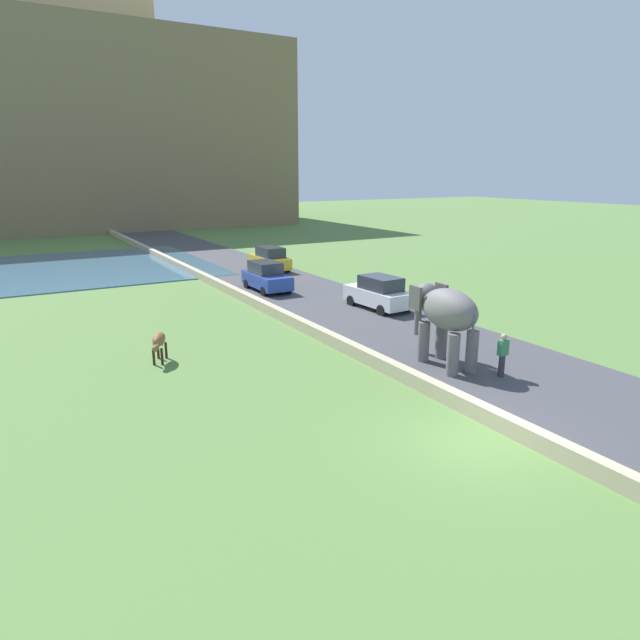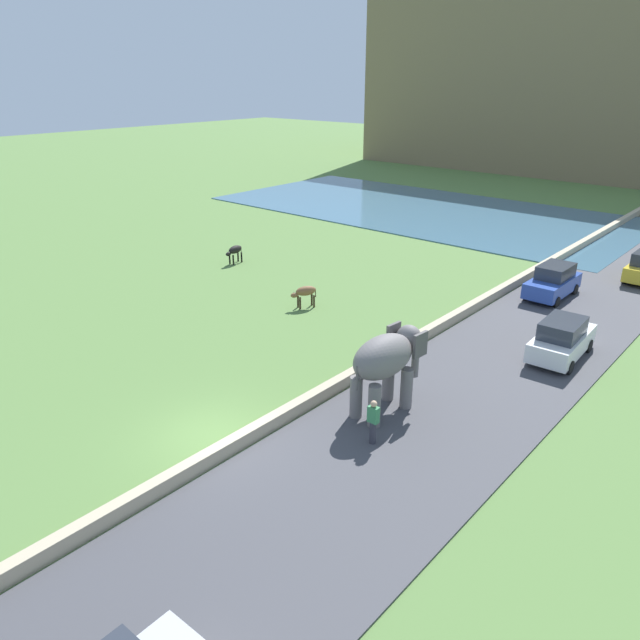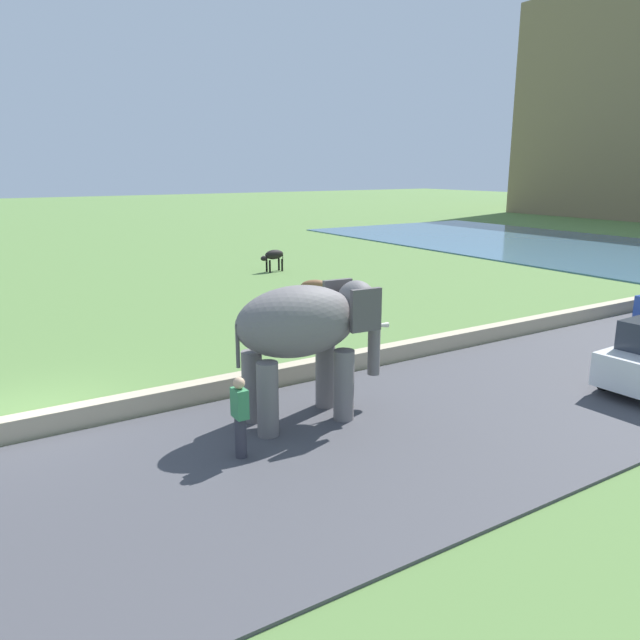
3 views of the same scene
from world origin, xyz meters
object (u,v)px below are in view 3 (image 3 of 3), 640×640
at_px(person_beside_elephant, 240,416).
at_px(elephant, 307,329).
at_px(cow_brown, 313,288).
at_px(cow_black, 273,256).

bearing_deg(person_beside_elephant, elephant, 114.52).
bearing_deg(elephant, person_beside_elephant, -65.48).
bearing_deg(elephant, cow_brown, 147.59).
bearing_deg(person_beside_elephant, cow_black, 150.22).
xyz_separation_m(elephant, person_beside_elephant, (0.92, -2.02, -1.16)).
distance_m(person_beside_elephant, cow_black, 21.43).
relative_size(person_beside_elephant, cow_brown, 1.17).
xyz_separation_m(elephant, cow_brown, (-9.09, 5.77, -1.20)).
bearing_deg(cow_black, elephant, -26.02).
bearing_deg(elephant, cow_black, 153.98).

